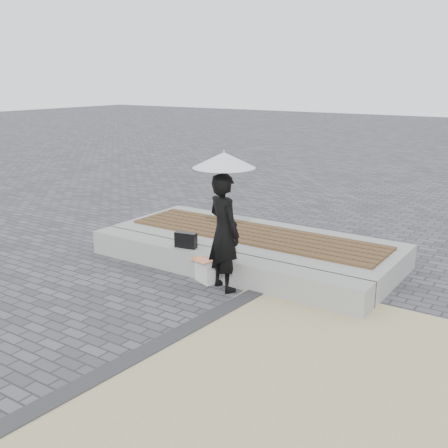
# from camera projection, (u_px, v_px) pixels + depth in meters

# --- Properties ---
(ground) EXTENTS (80.00, 80.00, 0.00)m
(ground) POSITION_uv_depth(u_px,v_px,m) (147.00, 313.00, 7.23)
(ground) COLOR #4E4E53
(ground) RESTS_ON ground
(terrazzo_zone) EXTENTS (5.00, 5.00, 0.02)m
(terrazzo_zone) POSITION_uv_depth(u_px,v_px,m) (365.00, 410.00, 5.10)
(terrazzo_zone) COLOR tan
(terrazzo_zone) RESTS_ON ground
(edging_band) EXTENTS (0.61, 5.20, 0.04)m
(edging_band) POSITION_uv_depth(u_px,v_px,m) (166.00, 341.00, 6.42)
(edging_band) COLOR #2E2E31
(edging_band) RESTS_ON ground
(seating_ledge) EXTENTS (5.00, 0.45, 0.40)m
(seating_ledge) POSITION_uv_depth(u_px,v_px,m) (215.00, 265.00, 8.45)
(seating_ledge) COLOR gray
(seating_ledge) RESTS_ON ground
(timber_platform) EXTENTS (5.00, 2.00, 0.40)m
(timber_platform) POSITION_uv_depth(u_px,v_px,m) (254.00, 246.00, 9.41)
(timber_platform) COLOR gray
(timber_platform) RESTS_ON ground
(timber_decking) EXTENTS (4.60, 1.20, 0.04)m
(timber_decking) POSITION_uv_depth(u_px,v_px,m) (255.00, 234.00, 9.35)
(timber_decking) COLOR brown
(timber_decking) RESTS_ON timber_platform
(woman) EXTENTS (0.75, 0.64, 1.75)m
(woman) POSITION_uv_depth(u_px,v_px,m) (224.00, 232.00, 7.82)
(woman) COLOR black
(woman) RESTS_ON ground
(parasol) EXTENTS (0.89, 0.89, 1.14)m
(parasol) POSITION_uv_depth(u_px,v_px,m) (224.00, 160.00, 7.54)
(parasol) COLOR #B0B1B6
(parasol) RESTS_ON ground
(handbag) EXTENTS (0.38, 0.19, 0.25)m
(handbag) POSITION_uv_depth(u_px,v_px,m) (186.00, 240.00, 8.63)
(handbag) COLOR black
(handbag) RESTS_ON seating_ledge
(canvas_tote) EXTENTS (0.38, 0.27, 0.37)m
(canvas_tote) POSITION_uv_depth(u_px,v_px,m) (205.00, 271.00, 8.25)
(canvas_tote) COLOR silver
(canvas_tote) RESTS_ON ground
(magazine) EXTENTS (0.39, 0.32, 0.01)m
(magazine) POSITION_uv_depth(u_px,v_px,m) (203.00, 260.00, 8.16)
(magazine) COLOR #F2465B
(magazine) RESTS_ON canvas_tote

